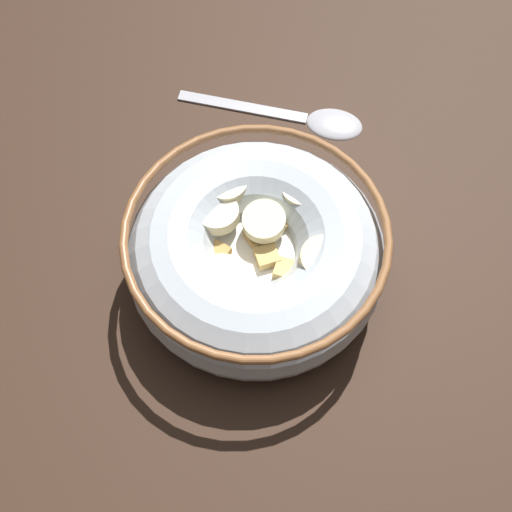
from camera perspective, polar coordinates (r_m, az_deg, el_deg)
name	(u,v)px	position (r cm, az deg, el deg)	size (l,w,h in cm)	color
ground_plane	(256,281)	(51.94, 0.00, -2.05)	(113.32, 113.32, 2.00)	#332116
cereal_bowl	(256,253)	(47.98, 0.01, 0.26)	(18.14, 18.14, 6.42)	#B2BCC6
spoon	(312,118)	(58.77, 4.64, 11.34)	(8.81, 15.19, 0.80)	#A5A5AD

